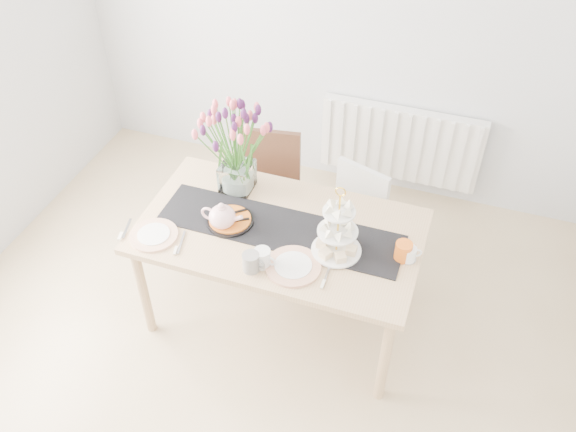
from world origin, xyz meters
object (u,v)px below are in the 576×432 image
(mug_white, at_px, (262,258))
(mug_orange, at_px, (403,251))
(tulip_vase, at_px, (234,139))
(plate_left, at_px, (154,235))
(cake_stand, at_px, (337,237))
(mug_grey, at_px, (251,262))
(chair_brown, at_px, (268,182))
(radiator, at_px, (400,144))
(chair_white, at_px, (352,215))
(tart_tin, at_px, (230,221))
(teapot, at_px, (222,217))
(plate_right, at_px, (293,266))
(dining_table, at_px, (280,239))
(cream_jug, at_px, (408,254))

(mug_white, relative_size, mug_orange, 0.98)
(tulip_vase, xyz_separation_m, plate_left, (-0.28, -0.54, -0.36))
(cake_stand, height_order, mug_grey, cake_stand)
(chair_brown, bearing_deg, tulip_vase, -103.41)
(radiator, height_order, plate_left, plate_left)
(radiator, xyz_separation_m, chair_white, (-0.14, -0.88, -0.01))
(radiator, distance_m, cake_stand, 1.59)
(tart_tin, relative_size, mug_orange, 2.45)
(mug_grey, bearing_deg, teapot, 140.51)
(tulip_vase, relative_size, mug_orange, 6.05)
(mug_grey, bearing_deg, cake_stand, 38.26)
(mug_orange, bearing_deg, plate_right, 164.53)
(tart_tin, distance_m, mug_white, 0.38)
(mug_white, distance_m, mug_orange, 0.75)
(dining_table, height_order, cream_jug, cream_jug)
(tulip_vase, xyz_separation_m, teapot, (0.05, -0.34, -0.29))
(mug_orange, xyz_separation_m, plate_right, (-0.53, -0.25, -0.05))
(chair_brown, relative_size, mug_orange, 7.56)
(plate_right, bearing_deg, dining_table, 123.24)
(mug_grey, relative_size, mug_orange, 0.99)
(plate_left, bearing_deg, plate_right, 2.12)
(radiator, xyz_separation_m, plate_right, (-0.27, -1.72, 0.31))
(tart_tin, bearing_deg, plate_left, -146.38)
(chair_brown, height_order, cake_stand, cake_stand)
(dining_table, distance_m, mug_grey, 0.37)
(tart_tin, bearing_deg, mug_grey, -50.14)
(dining_table, height_order, cake_stand, cake_stand)
(dining_table, height_order, mug_orange, mug_orange)
(radiator, height_order, plate_right, plate_right)
(cake_stand, height_order, plate_right, cake_stand)
(tulip_vase, bearing_deg, plate_right, -44.03)
(chair_white, xyz_separation_m, plate_right, (-0.13, -0.84, 0.32))
(dining_table, relative_size, chair_white, 2.08)
(plate_right, bearing_deg, teapot, 160.65)
(tulip_vase, height_order, mug_orange, tulip_vase)
(tart_tin, bearing_deg, plate_right, -24.99)
(tulip_vase, height_order, teapot, tulip_vase)
(tart_tin, bearing_deg, cake_stand, -2.28)
(tart_tin, xyz_separation_m, mug_orange, (0.98, 0.04, 0.04))
(dining_table, distance_m, tart_tin, 0.30)
(teapot, bearing_deg, tulip_vase, 98.06)
(chair_brown, distance_m, tulip_vase, 0.76)
(mug_white, bearing_deg, cake_stand, 41.19)
(tart_tin, relative_size, mug_grey, 2.48)
(mug_orange, relative_size, plate_left, 0.41)
(chair_white, bearing_deg, mug_orange, -36.57)
(radiator, height_order, teapot, teapot)
(plate_left, distance_m, plate_right, 0.81)
(plate_left, bearing_deg, mug_grey, -5.25)
(mug_grey, bearing_deg, radiator, 78.79)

